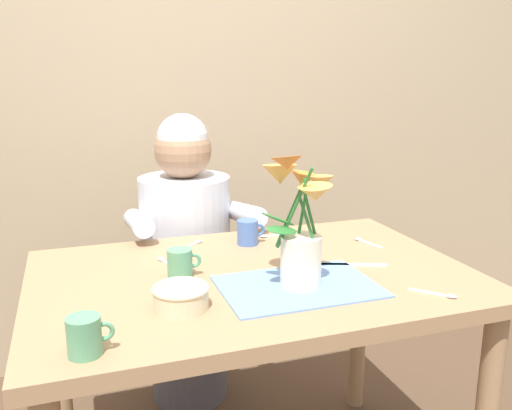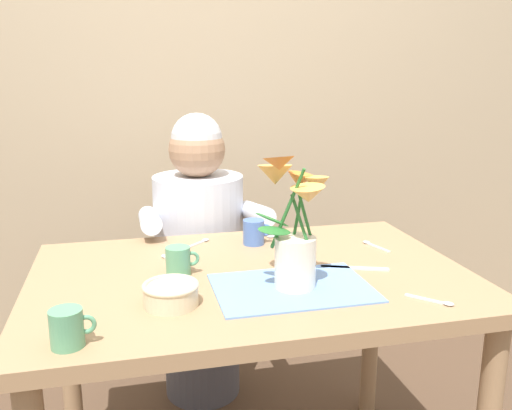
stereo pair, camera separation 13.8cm
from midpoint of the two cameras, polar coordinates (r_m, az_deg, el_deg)
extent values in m
cube|color=tan|center=(2.45, -4.54, 13.02)|extent=(4.00, 0.10, 2.50)
cube|color=#9E7A56|center=(1.53, 2.14, -7.82)|extent=(1.20, 0.80, 0.04)
cylinder|color=#9E7A56|center=(1.95, -16.92, -15.39)|extent=(0.06, 0.06, 0.70)
cylinder|color=#9E7A56|center=(2.16, 13.79, -12.25)|extent=(0.06, 0.06, 0.70)
cylinder|color=#4C4C56|center=(2.29, -3.88, -14.47)|extent=(0.30, 0.30, 0.40)
cylinder|color=silver|center=(2.11, -4.08, -3.66)|extent=(0.34, 0.34, 0.50)
sphere|color=#A37A5B|center=(2.03, -4.25, 5.79)|extent=(0.21, 0.21, 0.21)
sphere|color=silver|center=(2.03, -4.27, 6.90)|extent=(0.19, 0.19, 0.19)
cylinder|color=silver|center=(1.92, -9.05, -1.55)|extent=(0.07, 0.33, 0.12)
cylinder|color=silver|center=(1.98, 1.96, -0.89)|extent=(0.07, 0.33, 0.12)
cube|color=#6B93D1|center=(1.42, 6.63, -8.62)|extent=(0.40, 0.28, 0.00)
cylinder|color=silver|center=(1.40, 6.96, -6.09)|extent=(0.11, 0.11, 0.14)
cylinder|color=#2D7533|center=(1.39, 8.09, -1.49)|extent=(0.06, 0.02, 0.16)
cone|color=#EFA84C|center=(1.39, 9.19, 2.06)|extent=(0.07, 0.07, 0.04)
sphere|color=#E5D14C|center=(1.38, 9.20, 2.26)|extent=(0.02, 0.02, 0.02)
cylinder|color=#2D7533|center=(1.40, 7.20, -1.23)|extent=(0.04, 0.01, 0.17)
cone|color=orange|center=(1.41, 7.40, 2.54)|extent=(0.09, 0.08, 0.05)
sphere|color=#E5D14C|center=(1.41, 7.41, 2.74)|extent=(0.02, 0.02, 0.02)
cylinder|color=#2D7533|center=(1.38, 5.95, -0.99)|extent=(0.07, 0.05, 0.18)
cone|color=#EFA84C|center=(1.37, 4.90, 3.12)|extent=(0.09, 0.10, 0.06)
sphere|color=#E5D14C|center=(1.37, 4.91, 3.33)|extent=(0.02, 0.02, 0.02)
cylinder|color=#2D7533|center=(1.34, 6.27, -0.54)|extent=(0.06, 0.09, 0.22)
cone|color=orange|center=(1.29, 5.49, 4.30)|extent=(0.09, 0.10, 0.04)
sphere|color=#E5D14C|center=(1.29, 5.49, 4.52)|extent=(0.02, 0.02, 0.02)
cylinder|color=#2D7533|center=(1.35, 7.71, -2.08)|extent=(0.06, 0.02, 0.16)
cone|color=#EFA84C|center=(1.32, 8.47, 1.05)|extent=(0.11, 0.11, 0.05)
sphere|color=#E5D14C|center=(1.31, 8.48, 1.26)|extent=(0.02, 0.02, 0.02)
ellipsoid|color=#2D7533|center=(1.37, 4.58, -1.56)|extent=(0.09, 0.07, 0.05)
ellipsoid|color=#2D7533|center=(1.34, 4.89, -2.73)|extent=(0.09, 0.06, 0.04)
cylinder|color=beige|center=(1.32, -5.88, -9.42)|extent=(0.13, 0.13, 0.05)
torus|color=beige|center=(1.31, -5.91, -8.41)|extent=(0.14, 0.14, 0.01)
cube|color=silver|center=(1.59, 12.77, -6.48)|extent=(0.18, 0.08, 0.00)
cylinder|color=#569970|center=(1.50, -5.52, -5.89)|extent=(0.07, 0.07, 0.08)
torus|color=#569970|center=(1.50, -4.08, -5.64)|extent=(0.04, 0.01, 0.04)
cylinder|color=#476BB7|center=(1.75, 2.01, -2.87)|extent=(0.07, 0.07, 0.08)
torus|color=#476BB7|center=(1.76, 3.20, -2.66)|extent=(0.04, 0.01, 0.04)
cylinder|color=#569970|center=(1.17, -15.92, -12.34)|extent=(0.07, 0.07, 0.08)
torus|color=#569970|center=(1.16, -14.03, -12.07)|extent=(0.04, 0.01, 0.04)
cube|color=silver|center=(1.43, 19.96, -9.27)|extent=(0.07, 0.08, 0.00)
ellipsoid|color=silver|center=(1.42, 22.13, -9.57)|extent=(0.03, 0.03, 0.01)
cube|color=silver|center=(1.61, -6.32, -5.98)|extent=(0.04, 0.10, 0.00)
ellipsoid|color=silver|center=(1.65, -7.14, -5.35)|extent=(0.03, 0.03, 0.01)
cube|color=silver|center=(1.85, 5.39, -3.24)|extent=(0.10, 0.01, 0.00)
ellipsoid|color=silver|center=(1.83, 3.77, -3.32)|extent=(0.03, 0.02, 0.01)
cube|color=silver|center=(1.75, -4.21, -4.19)|extent=(0.08, 0.07, 0.00)
ellipsoid|color=silver|center=(1.79, -3.10, -3.69)|extent=(0.03, 0.03, 0.01)
cube|color=silver|center=(1.78, 14.84, -4.33)|extent=(0.04, 0.10, 0.00)
ellipsoid|color=silver|center=(1.82, 13.62, -3.83)|extent=(0.03, 0.03, 0.01)
camera|label=1|loc=(0.07, -87.39, 0.64)|focal=38.32mm
camera|label=2|loc=(0.07, 92.61, -0.64)|focal=38.32mm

